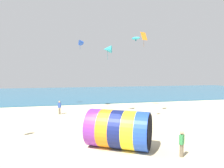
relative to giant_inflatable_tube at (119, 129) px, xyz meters
name	(u,v)px	position (x,y,z in m)	size (l,w,h in m)	color
ground_plane	(103,155)	(-1.35, -1.07, -1.31)	(120.00, 120.00, 0.00)	beige
sea	(74,93)	(-1.35, 39.63, -1.26)	(120.00, 40.00, 0.10)	#236084
giant_inflatable_tube	(119,129)	(0.00, 0.00, 0.00)	(5.03, 4.48, 2.63)	purple
kite_handler	(182,144)	(3.40, -2.41, -0.48)	(0.42, 0.39, 1.64)	#726651
kite_orange_diamond	(144,36)	(5.88, 9.94, 8.43)	(0.87, 0.68, 1.83)	orange
kite_cyan_parafoil	(136,38)	(6.61, 14.77, 9.05)	(1.25, 1.25, 0.66)	#2DB2C6
kite_cyan_delta	(108,49)	(1.69, 11.70, 6.95)	(1.31, 1.30, 1.86)	#2DB2C6
kite_blue_delta	(80,41)	(-1.48, 15.63, 8.42)	(1.23, 1.36, 1.67)	blue
bystander_near_water	(59,107)	(-4.36, 12.72, -0.44)	(0.41, 0.33, 1.71)	#726651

